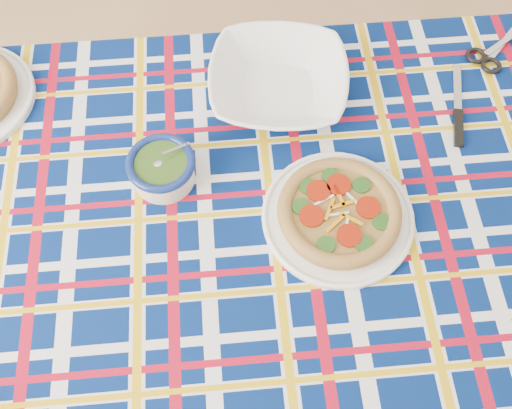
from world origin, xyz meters
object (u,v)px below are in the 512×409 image
main_focaccia_plate (339,212)px  serving_bowl (278,83)px  pesto_bowl (162,168)px  dining_table (241,248)px

main_focaccia_plate → serving_bowl: bearing=80.8°
main_focaccia_plate → pesto_bowl: size_ratio=2.23×
dining_table → serving_bowl: (0.22, 0.24, 0.11)m
dining_table → pesto_bowl: pesto_bowl is taller
pesto_bowl → serving_bowl: bearing=14.0°
dining_table → pesto_bowl: bearing=137.1°
serving_bowl → main_focaccia_plate: bearing=-99.2°
dining_table → pesto_bowl: 0.21m
dining_table → serving_bowl: serving_bowl is taller
main_focaccia_plate → serving_bowl: 0.31m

